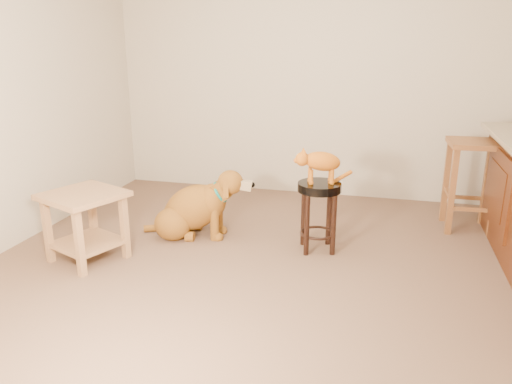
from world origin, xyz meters
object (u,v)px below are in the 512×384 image
(wood_stool, at_px, (470,184))
(tabby_kitten, at_px, (319,162))
(side_table, at_px, (85,216))
(golden_retriever, at_px, (194,209))
(padded_stool, at_px, (319,203))

(wood_stool, height_order, tabby_kitten, tabby_kitten)
(side_table, distance_m, golden_retriever, 0.94)
(wood_stool, distance_m, tabby_kitten, 1.54)
(wood_stool, distance_m, side_table, 3.32)
(wood_stool, bearing_deg, side_table, -153.68)
(padded_stool, bearing_deg, wood_stool, 33.23)
(padded_stool, bearing_deg, side_table, -159.30)
(side_table, height_order, golden_retriever, golden_retriever)
(wood_stool, height_order, side_table, wood_stool)
(padded_stool, relative_size, side_table, 0.83)
(tabby_kitten, bearing_deg, wood_stool, 16.64)
(wood_stool, bearing_deg, golden_retriever, -161.64)
(wood_stool, bearing_deg, padded_stool, -146.77)
(side_table, distance_m, tabby_kitten, 1.87)
(wood_stool, relative_size, side_table, 1.18)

